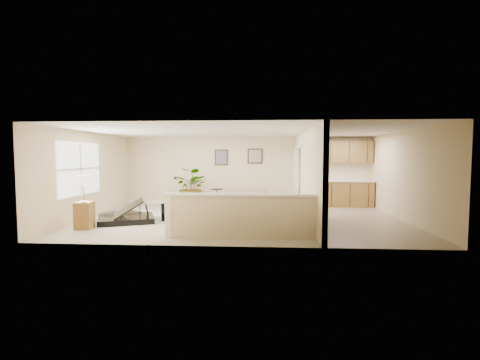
# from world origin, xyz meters

# --- Properties ---
(floor) EXTENTS (9.00, 9.00, 0.00)m
(floor) POSITION_xyz_m (0.00, 0.00, 0.00)
(floor) COLOR #C0B996
(floor) RESTS_ON ground
(back_wall) EXTENTS (9.00, 0.04, 2.50)m
(back_wall) POSITION_xyz_m (0.00, 3.00, 1.25)
(back_wall) COLOR beige
(back_wall) RESTS_ON floor
(front_wall) EXTENTS (9.00, 0.04, 2.50)m
(front_wall) POSITION_xyz_m (0.00, -3.00, 1.25)
(front_wall) COLOR beige
(front_wall) RESTS_ON floor
(left_wall) EXTENTS (0.04, 6.00, 2.50)m
(left_wall) POSITION_xyz_m (-4.50, 0.00, 1.25)
(left_wall) COLOR beige
(left_wall) RESTS_ON floor
(right_wall) EXTENTS (0.04, 6.00, 2.50)m
(right_wall) POSITION_xyz_m (4.50, 0.00, 1.25)
(right_wall) COLOR beige
(right_wall) RESTS_ON floor
(ceiling) EXTENTS (9.00, 6.00, 0.04)m
(ceiling) POSITION_xyz_m (0.00, 0.00, 2.50)
(ceiling) COLOR silver
(ceiling) RESTS_ON back_wall
(kitchen_vinyl) EXTENTS (2.70, 6.00, 0.01)m
(kitchen_vinyl) POSITION_xyz_m (3.15, 0.00, 0.00)
(kitchen_vinyl) COLOR #8B765E
(kitchen_vinyl) RESTS_ON floor
(interior_partition) EXTENTS (0.18, 5.99, 2.50)m
(interior_partition) POSITION_xyz_m (1.80, 0.25, 1.22)
(interior_partition) COLOR beige
(interior_partition) RESTS_ON floor
(pony_half_wall) EXTENTS (3.42, 0.22, 1.00)m
(pony_half_wall) POSITION_xyz_m (0.08, -2.30, 0.52)
(pony_half_wall) COLOR beige
(pony_half_wall) RESTS_ON floor
(left_window) EXTENTS (0.05, 2.15, 1.45)m
(left_window) POSITION_xyz_m (-4.49, -0.50, 1.45)
(left_window) COLOR white
(left_window) RESTS_ON left_wall
(wall_art_left) EXTENTS (0.48, 0.04, 0.58)m
(wall_art_left) POSITION_xyz_m (-0.95, 2.97, 1.75)
(wall_art_left) COLOR #3D2516
(wall_art_left) RESTS_ON back_wall
(wall_mirror) EXTENTS (0.55, 0.04, 0.55)m
(wall_mirror) POSITION_xyz_m (0.30, 2.97, 1.80)
(wall_mirror) COLOR #3D2516
(wall_mirror) RESTS_ON back_wall
(kitchen_cabinets) EXTENTS (2.36, 0.65, 2.33)m
(kitchen_cabinets) POSITION_xyz_m (3.19, 2.73, 0.87)
(kitchen_cabinets) COLOR olive
(kitchen_cabinets) RESTS_ON floor
(piano) EXTENTS (2.04, 2.00, 1.37)m
(piano) POSITION_xyz_m (-3.20, -0.44, 0.57)
(piano) COLOR black
(piano) RESTS_ON floor
(piano_bench) EXTENTS (0.43, 0.77, 0.49)m
(piano_bench) POSITION_xyz_m (-2.00, -0.12, 0.25)
(piano_bench) COLOR black
(piano_bench) RESTS_ON floor
(loveseat) EXTENTS (1.51, 0.92, 0.84)m
(loveseat) POSITION_xyz_m (-0.01, 2.21, 0.32)
(loveseat) COLOR tan
(loveseat) RESTS_ON floor
(accent_table) EXTENTS (0.45, 0.45, 0.65)m
(accent_table) POSITION_xyz_m (-1.03, 2.29, 0.42)
(accent_table) COLOR black
(accent_table) RESTS_ON floor
(palm_plant) EXTENTS (1.54, 1.44, 1.39)m
(palm_plant) POSITION_xyz_m (-1.95, 2.49, 0.68)
(palm_plant) COLOR black
(palm_plant) RESTS_ON floor
(small_plant) EXTENTS (0.35, 0.35, 0.50)m
(small_plant) POSITION_xyz_m (0.96, 2.06, 0.21)
(small_plant) COLOR black
(small_plant) RESTS_ON floor
(lamp_stand) EXTENTS (0.42, 0.42, 1.32)m
(lamp_stand) POSITION_xyz_m (-3.85, -1.52, 0.56)
(lamp_stand) COLOR olive
(lamp_stand) RESTS_ON floor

